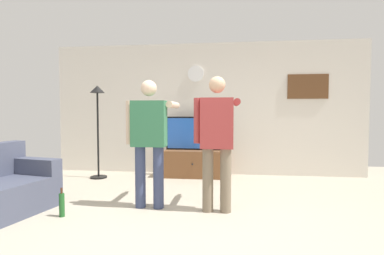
# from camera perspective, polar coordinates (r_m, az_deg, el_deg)

# --- Properties ---
(ground_plane) EXTENTS (8.40, 8.40, 0.00)m
(ground_plane) POSITION_cam_1_polar(r_m,az_deg,el_deg) (3.62, -1.54, -17.82)
(ground_plane) COLOR #B2A893
(back_wall) EXTENTS (6.40, 0.10, 2.70)m
(back_wall) POSITION_cam_1_polar(r_m,az_deg,el_deg) (6.32, 2.51, 3.50)
(back_wall) COLOR silver
(back_wall) RESTS_ON ground_plane
(tv_stand) EXTENTS (1.16, 0.56, 0.53)m
(tv_stand) POSITION_cam_1_polar(r_m,az_deg,el_deg) (6.08, 0.39, -6.75)
(tv_stand) COLOR brown
(tv_stand) RESTS_ON ground_plane
(television) EXTENTS (1.14, 0.07, 0.67)m
(television) POSITION_cam_1_polar(r_m,az_deg,el_deg) (6.05, 0.45, -1.09)
(television) COLOR black
(television) RESTS_ON tv_stand
(wall_clock) EXTENTS (0.33, 0.03, 0.33)m
(wall_clock) POSITION_cam_1_polar(r_m,az_deg,el_deg) (6.33, 0.71, 10.10)
(wall_clock) COLOR white
(framed_picture) EXTENTS (0.78, 0.04, 0.48)m
(framed_picture) POSITION_cam_1_polar(r_m,az_deg,el_deg) (6.45, 20.97, 7.22)
(framed_picture) COLOR brown
(floor_lamp) EXTENTS (0.32, 0.32, 1.80)m
(floor_lamp) POSITION_cam_1_polar(r_m,az_deg,el_deg) (6.14, -17.35, 2.80)
(floor_lamp) COLOR black
(floor_lamp) RESTS_ON ground_plane
(person_standing_nearer_lamp) EXTENTS (0.63, 0.78, 1.70)m
(person_standing_nearer_lamp) POSITION_cam_1_polar(r_m,az_deg,el_deg) (4.07, -8.03, -1.48)
(person_standing_nearer_lamp) COLOR #384266
(person_standing_nearer_lamp) RESTS_ON ground_plane
(person_standing_nearer_couch) EXTENTS (0.59, 0.78, 1.73)m
(person_standing_nearer_couch) POSITION_cam_1_polar(r_m,az_deg,el_deg) (3.88, 4.73, -1.54)
(person_standing_nearer_couch) COLOR #7A6B56
(person_standing_nearer_couch) RESTS_ON ground_plane
(beverage_bottle) EXTENTS (0.07, 0.07, 0.36)m
(beverage_bottle) POSITION_cam_1_polar(r_m,az_deg,el_deg) (4.15, -23.31, -13.19)
(beverage_bottle) COLOR #1E5923
(beverage_bottle) RESTS_ON ground_plane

